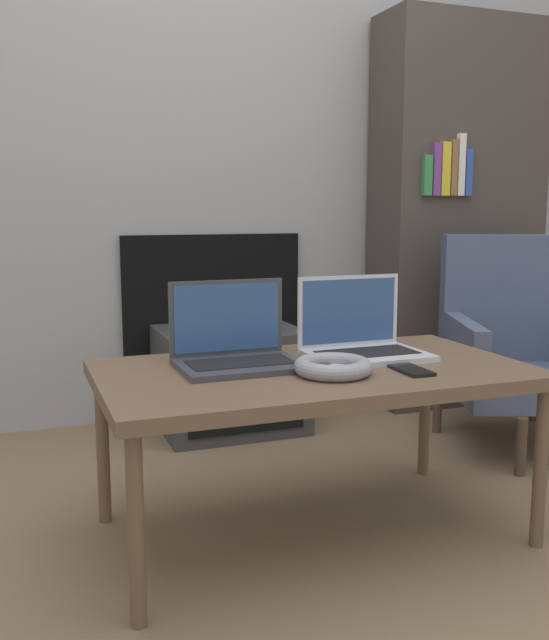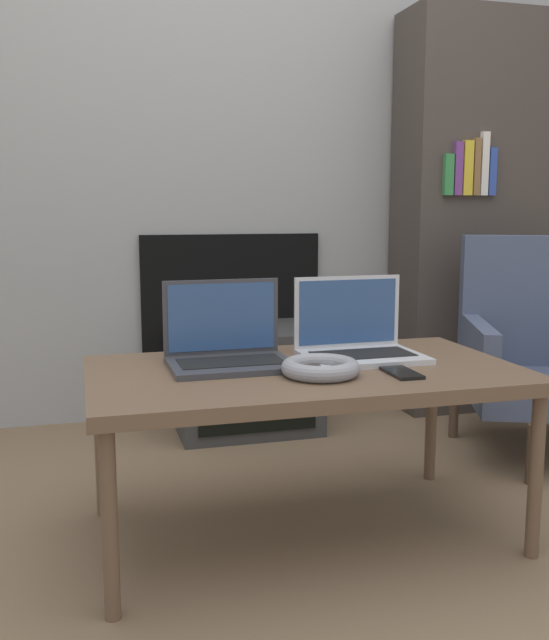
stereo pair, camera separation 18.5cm
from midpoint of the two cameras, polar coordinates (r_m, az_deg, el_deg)
The scene contains 10 objects.
ground_plane at distance 1.73m, azimuth 5.38°, elevation -21.94°, with size 14.00×14.00×0.00m, color #7A6047.
wall_back at distance 3.09m, azimuth -8.32°, elevation 16.29°, with size 7.00×0.08×2.60m.
table at distance 1.90m, azimuth 0.38°, elevation -4.90°, with size 1.13×0.63×0.47m.
laptop_left at distance 1.91m, azimuth -5.90°, elevation -2.26°, with size 0.33×0.25×0.22m.
laptop_right at distance 2.04m, azimuth 4.33°, elevation -1.55°, with size 0.33×0.25×0.22m.
headphones at distance 1.80m, azimuth 1.78°, elevation -3.77°, with size 0.20×0.20×0.04m.
phone at distance 1.85m, azimuth 8.12°, elevation -4.03°, with size 0.07×0.13×0.01m.
tv at distance 2.89m, azimuth -5.43°, elevation -4.74°, with size 0.56×0.45×0.41m.
armchair at distance 2.87m, azimuth 17.60°, elevation -1.58°, with size 0.76×0.77×0.78m.
bookshelf at distance 3.33m, azimuth 12.81°, elevation 8.16°, with size 0.75×0.32×1.70m.
Camera 1 is at (-0.74, -1.30, 0.88)m, focal length 40.00 mm.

